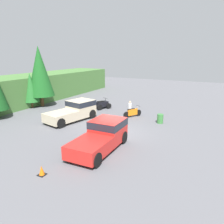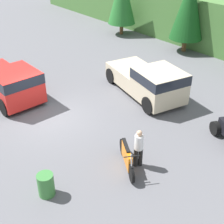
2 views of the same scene
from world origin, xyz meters
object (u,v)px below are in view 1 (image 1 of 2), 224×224
Objects in this scene: steel_barrel at (160,119)px; dirt_bike at (132,113)px; rider_person at (130,108)px; traffic_cone at (42,171)px; pickup_truck_second at (74,110)px; pickup_truck_red at (102,135)px; quad_atv at (102,105)px.

dirt_bike is at bearing 76.79° from steel_barrel.
traffic_cone is at bearing -150.32° from rider_person.
steel_barrel is at bearing -76.51° from rider_person.
pickup_truck_second reaches higher than traffic_cone.
pickup_truck_red is at bearing -116.63° from pickup_truck_second.
pickup_truck_red reaches higher than traffic_cone.
pickup_truck_second is 6.23× the size of steel_barrel.
rider_person is at bearing 0.98° from traffic_cone.
rider_person is at bearing 8.68° from pickup_truck_red.
pickup_truck_red is 11.46m from quad_atv.
pickup_truck_red is 8.53m from rider_person.
dirt_bike is 1.23× the size of rider_person.
pickup_truck_red is at bearing -14.48° from traffic_cone.
dirt_bike is (8.19, 1.02, -0.51)m from pickup_truck_red.
rider_person is 13.02m from traffic_cone.
quad_atv reaches higher than steel_barrel.
dirt_bike is 4.98m from quad_atv.
pickup_truck_red is 5.88× the size of steel_barrel.
dirt_bike is 2.31× the size of steel_barrel.
dirt_bike is 0.62m from rider_person.
pickup_truck_red is 4.80m from traffic_cone.
rider_person is (3.71, -4.43, -0.09)m from pickup_truck_second.
pickup_truck_second is 10.42m from traffic_cone.
traffic_cone is at bearing -141.19° from pickup_truck_second.
pickup_truck_red is 0.94× the size of pickup_truck_second.
steel_barrel is (7.46, -2.10, -0.54)m from pickup_truck_red.
quad_atv is 1.40× the size of rider_person.
traffic_cone is (-12.78, 0.17, -0.22)m from dirt_bike.
dirt_bike is 12.79m from traffic_cone.
pickup_truck_red is at bearing -141.78° from rider_person.
pickup_truck_second reaches higher than dirt_bike.
dirt_bike is at bearing 6.26° from pickup_truck_red.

